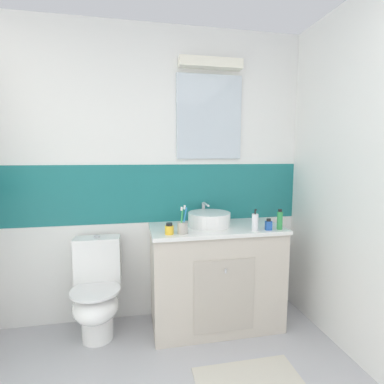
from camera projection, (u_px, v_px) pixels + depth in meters
name	position (u px, v px, depth m)	size (l,w,h in m)	color
wall_back_tiled	(156.00, 175.00, 2.57)	(3.20, 0.20, 2.50)	white
vanity_cabinet	(215.00, 276.00, 2.46)	(1.07, 0.54, 0.85)	beige
sink_basin	(209.00, 219.00, 2.42)	(0.35, 0.39, 0.17)	white
toilet	(97.00, 292.00, 2.30)	(0.37, 0.50, 0.78)	white
toothbrush_cup	(183.00, 227.00, 2.18)	(0.08, 0.08, 0.22)	#B2ADA3
soap_dispenser	(255.00, 222.00, 2.27)	(0.05, 0.05, 0.17)	white
hair_gel_jar	(169.00, 229.00, 2.16)	(0.07, 0.07, 0.08)	yellow
deodorant_spray_can	(280.00, 220.00, 2.30)	(0.04, 0.04, 0.16)	green
perfume_flask_small	(269.00, 225.00, 2.28)	(0.05, 0.03, 0.09)	#2659B2
bath_mat	(249.00, 380.00, 1.87)	(0.68, 0.34, 0.01)	beige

